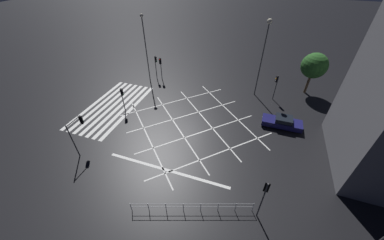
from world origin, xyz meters
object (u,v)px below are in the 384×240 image
street_lamp_far (145,40)px  waiting_car (282,122)px  street_tree_near (314,66)px  traffic_light_ne_main (265,193)px  traffic_light_se_main (77,128)px  traffic_light_median_south (122,95)px  street_lamp_west (266,40)px  traffic_light_nw_cross (276,83)px  traffic_light_sw_cross (156,63)px  traffic_light_sw_main (160,64)px

street_lamp_far → waiting_car: size_ratio=2.19×
street_tree_near → waiting_car: bearing=-18.6°
traffic_light_ne_main → street_tree_near: size_ratio=0.71×
traffic_light_se_main → street_tree_near: 30.18m
street_lamp_far → waiting_car: street_lamp_far is taller
traffic_light_ne_main → waiting_car: size_ratio=0.92×
traffic_light_median_south → street_lamp_west: size_ratio=0.32×
traffic_light_median_south → street_lamp_far: bearing=95.7°
traffic_light_nw_cross → street_tree_near: size_ratio=0.61×
traffic_light_se_main → street_lamp_west: 23.57m
traffic_light_nw_cross → traffic_light_se_main: (16.61, -18.03, 0.35)m
traffic_light_median_south → traffic_light_se_main: 7.41m
traffic_light_sw_cross → traffic_light_sw_main: 0.82m
traffic_light_nw_cross → street_lamp_west: 5.80m
traffic_light_nw_cross → traffic_light_median_south: traffic_light_nw_cross is taller
street_lamp_west → waiting_car: bearing=31.1°
traffic_light_sw_main → street_lamp_far: street_lamp_far is taller
traffic_light_nw_cross → street_tree_near: street_tree_near is taller
traffic_light_ne_main → traffic_light_sw_main: bearing=43.0°
street_lamp_far → waiting_car: bearing=76.0°
traffic_light_median_south → traffic_light_ne_main: bearing=-26.4°
traffic_light_nw_cross → traffic_light_se_main: traffic_light_se_main is taller
traffic_light_median_south → street_tree_near: bearing=29.5°
traffic_light_se_main → street_lamp_far: bearing=2.8°
traffic_light_nw_cross → street_lamp_far: bearing=2.6°
traffic_light_median_south → street_tree_near: (-12.69, 22.43, 1.81)m
street_lamp_far → street_tree_near: (-4.34, 23.27, -2.35)m
street_lamp_west → street_tree_near: (-3.05, 6.96, -3.64)m
traffic_light_nw_cross → traffic_light_sw_main: (-0.23, -17.26, -0.00)m
waiting_car → street_tree_near: bearing=-108.6°
traffic_light_ne_main → waiting_car: (-12.11, 1.61, -2.37)m
traffic_light_sw_main → traffic_light_nw_cross: bearing=89.2°
traffic_light_nw_cross → traffic_light_ne_main: bearing=89.1°
traffic_light_nw_cross → traffic_light_sw_cross: size_ratio=0.96×
street_lamp_far → street_lamp_west: bearing=94.5°
traffic_light_nw_cross → traffic_light_sw_main: traffic_light_nw_cross is taller
traffic_light_sw_cross → street_lamp_west: (-0.13, 15.59, 5.11)m
traffic_light_nw_cross → traffic_light_sw_main: 17.26m
traffic_light_nw_cross → traffic_light_ne_main: (18.01, -0.28, 0.40)m
traffic_light_nw_cross → traffic_light_sw_cross: (-0.29, -18.07, 0.11)m
traffic_light_se_main → traffic_light_nw_cross: bearing=-47.3°
traffic_light_ne_main → street_lamp_far: street_lamp_far is taller
traffic_light_sw_main → traffic_light_ne_main: traffic_light_ne_main is taller
traffic_light_median_south → traffic_light_ne_main: size_ratio=0.78×
traffic_light_sw_cross → street_lamp_far: size_ratio=0.38×
traffic_light_median_south → street_tree_near: street_tree_near is taller
traffic_light_ne_main → street_lamp_west: street_lamp_west is taller
traffic_light_se_main → traffic_light_sw_cross: bearing=0.2°
street_tree_near → street_lamp_west: bearing=-66.3°
traffic_light_median_south → traffic_light_se_main: size_ratio=0.82×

